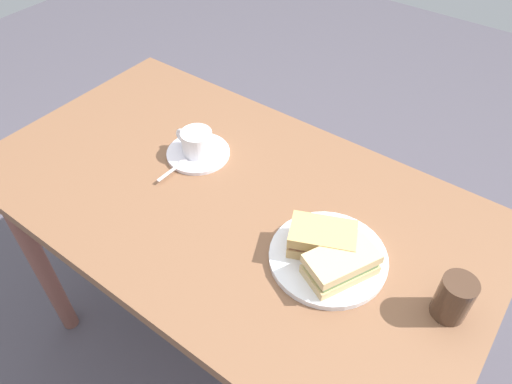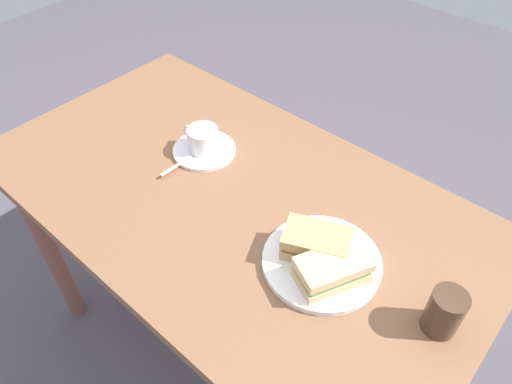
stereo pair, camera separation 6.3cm
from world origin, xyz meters
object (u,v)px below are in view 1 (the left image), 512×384
object	(u,v)px
sandwich_front	(322,239)
drinking_glass	(455,296)
coffee_saucer	(198,153)
sandwich_back	(341,264)
coffee_cup	(196,141)
spoon	(177,166)
sandwich_plate	(328,257)
dining_table	(230,224)

from	to	relation	value
sandwich_front	drinking_glass	bearing A→B (deg)	5.25
coffee_saucer	sandwich_front	bearing A→B (deg)	-11.65
coffee_saucer	drinking_glass	distance (m)	0.68
sandwich_back	coffee_cup	distance (m)	0.49
sandwich_back	coffee_cup	size ratio (longest dim) A/B	1.50
coffee_cup	drinking_glass	size ratio (longest dim) A/B	1.12
spoon	coffee_saucer	bearing A→B (deg)	88.74
sandwich_plate	dining_table	bearing A→B (deg)	174.70
sandwich_plate	spoon	distance (m)	0.44
drinking_glass	coffee_saucer	bearing A→B (deg)	174.85
sandwich_back	drinking_glass	bearing A→B (deg)	15.38
spoon	drinking_glass	xyz separation A→B (m)	(0.68, 0.01, 0.03)
spoon	drinking_glass	distance (m)	0.68
dining_table	spoon	bearing A→B (deg)	-176.90
coffee_saucer	spoon	xyz separation A→B (m)	(-0.00, -0.07, 0.01)
coffee_saucer	dining_table	bearing A→B (deg)	-23.32
coffee_saucer	drinking_glass	bearing A→B (deg)	-5.15
drinking_glass	sandwich_plate	bearing A→B (deg)	-172.66
dining_table	spoon	distance (m)	0.19
spoon	drinking_glass	size ratio (longest dim) A/B	1.04
coffee_saucer	sandwich_plate	bearing A→B (deg)	-11.94
sandwich_back	drinking_glass	world-z (taller)	drinking_glass
sandwich_front	sandwich_back	size ratio (longest dim) A/B	0.97
sandwich_plate	drinking_glass	xyz separation A→B (m)	(0.24, 0.03, 0.04)
coffee_saucer	coffee_cup	xyz separation A→B (m)	(-0.00, -0.00, 0.04)
coffee_cup	drinking_glass	bearing A→B (deg)	-5.13
spoon	dining_table	bearing A→B (deg)	3.10
sandwich_back	drinking_glass	distance (m)	0.21
sandwich_back	dining_table	bearing A→B (deg)	171.03
coffee_cup	spoon	world-z (taller)	coffee_cup
sandwich_front	coffee_saucer	size ratio (longest dim) A/B	0.96
coffee_saucer	sandwich_back	bearing A→B (deg)	-13.81
dining_table	coffee_saucer	world-z (taller)	coffee_saucer
sandwich_back	spoon	distance (m)	0.48
dining_table	sandwich_back	world-z (taller)	sandwich_back
sandwich_front	coffee_cup	distance (m)	0.42
sandwich_back	sandwich_plate	bearing A→B (deg)	147.83
coffee_cup	drinking_glass	distance (m)	0.68
coffee_saucer	spoon	distance (m)	0.07
dining_table	sandwich_back	xyz separation A→B (m)	(0.32, -0.05, 0.15)
sandwich_back	drinking_glass	xyz separation A→B (m)	(0.20, 0.06, 0.01)
sandwich_front	coffee_cup	size ratio (longest dim) A/B	1.46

